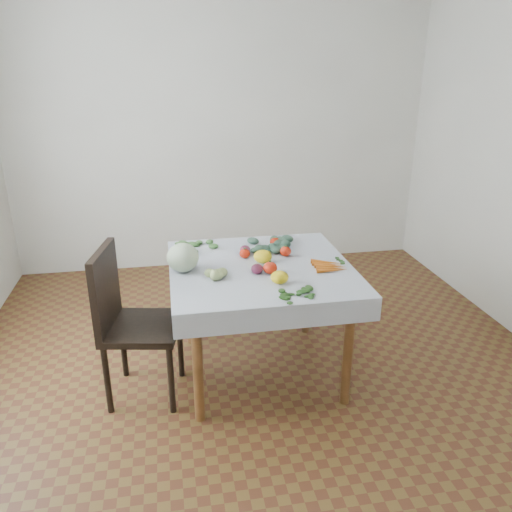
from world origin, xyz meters
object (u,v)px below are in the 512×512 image
at_px(heirloom_back, 263,257).
at_px(carrot_bunch, 330,266).
at_px(table, 261,281).
at_px(cabbage, 183,257).
at_px(chair, 126,315).

relative_size(heirloom_back, carrot_bunch, 0.59).
relative_size(table, heirloom_back, 8.53).
distance_m(table, cabbage, 0.51).
bearing_deg(chair, table, 7.67).
bearing_deg(cabbage, table, -0.94).
distance_m(cabbage, carrot_bunch, 0.90).
distance_m(table, carrot_bunch, 0.45).
distance_m(table, heirloom_back, 0.15).
bearing_deg(carrot_bunch, cabbage, 172.08).
height_order(cabbage, carrot_bunch, cabbage).
bearing_deg(carrot_bunch, chair, 179.80).
height_order(chair, heirloom_back, chair).
distance_m(chair, heirloom_back, 0.90).
bearing_deg(carrot_bunch, heirloom_back, 156.51).
relative_size(table, cabbage, 5.17).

